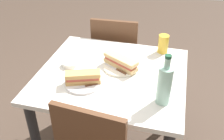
# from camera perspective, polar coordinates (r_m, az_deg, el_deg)

# --- Properties ---
(dining_table) EXTENTS (0.92, 0.84, 0.74)m
(dining_table) POSITION_cam_1_polar(r_m,az_deg,el_deg) (1.74, -0.00, -4.06)
(dining_table) COLOR silver
(dining_table) RESTS_ON ground
(chair_near) EXTENTS (0.42, 0.42, 0.87)m
(chair_near) POSITION_cam_1_polar(r_m,az_deg,el_deg) (2.33, 0.88, 3.25)
(chair_near) COLOR brown
(chair_near) RESTS_ON ground
(plate_near) EXTENTS (0.22, 0.22, 0.01)m
(plate_near) POSITION_cam_1_polar(r_m,az_deg,el_deg) (1.71, 1.86, 0.64)
(plate_near) COLOR silver
(plate_near) RESTS_ON dining_table
(baguette_sandwich_near) EXTENTS (0.25, 0.18, 0.07)m
(baguette_sandwich_near) POSITION_cam_1_polar(r_m,az_deg,el_deg) (1.69, 1.89, 1.83)
(baguette_sandwich_near) COLOR #DBB77A
(baguette_sandwich_near) RESTS_ON plate_near
(knife_near) EXTENTS (0.16, 0.10, 0.01)m
(knife_near) POSITION_cam_1_polar(r_m,az_deg,el_deg) (1.67, 0.99, 0.12)
(knife_near) COLOR silver
(knife_near) RESTS_ON plate_near
(plate_far) EXTENTS (0.22, 0.22, 0.01)m
(plate_far) POSITION_cam_1_polar(r_m,az_deg,el_deg) (1.58, -6.25, -2.80)
(plate_far) COLOR white
(plate_far) RESTS_ON dining_table
(baguette_sandwich_far) EXTENTS (0.22, 0.14, 0.07)m
(baguette_sandwich_far) POSITION_cam_1_polar(r_m,az_deg,el_deg) (1.55, -6.34, -1.56)
(baguette_sandwich_far) COLOR tan
(baguette_sandwich_far) RESTS_ON plate_far
(knife_far) EXTENTS (0.16, 0.11, 0.01)m
(knife_far) POSITION_cam_1_polar(r_m,az_deg,el_deg) (1.53, -5.84, -3.51)
(knife_far) COLOR silver
(knife_far) RESTS_ON plate_far
(water_bottle) EXTENTS (0.08, 0.08, 0.29)m
(water_bottle) POSITION_cam_1_polar(r_m,az_deg,el_deg) (1.40, 11.37, -3.11)
(water_bottle) COLOR #99C6B7
(water_bottle) RESTS_ON dining_table
(beer_glass) EXTENTS (0.07, 0.07, 0.13)m
(beer_glass) POSITION_cam_1_polar(r_m,az_deg,el_deg) (1.90, 11.10, 5.60)
(beer_glass) COLOR gold
(beer_glass) RESTS_ON dining_table
(olive_bowl) EXTENTS (0.10, 0.10, 0.03)m
(olive_bowl) POSITION_cam_1_polar(r_m,az_deg,el_deg) (1.75, -9.12, 1.35)
(olive_bowl) COLOR silver
(olive_bowl) RESTS_ON dining_table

